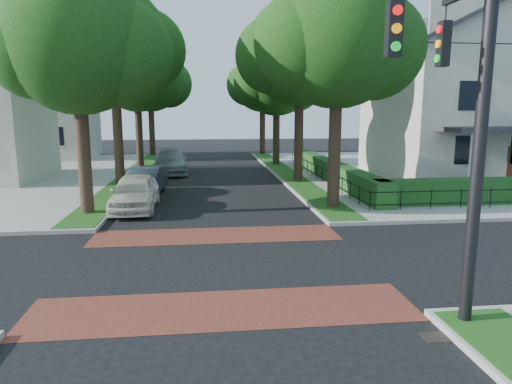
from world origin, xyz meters
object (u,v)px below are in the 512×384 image
parked_car_front (135,192)px  parked_car_middle (145,182)px  traffic_signal (467,103)px  parked_car_rear (171,162)px

parked_car_front → parked_car_middle: size_ratio=1.04×
traffic_signal → parked_car_middle: traffic_signal is taller
traffic_signal → parked_car_front: size_ratio=1.64×
parked_car_rear → parked_car_front: bearing=-97.1°
parked_car_middle → parked_car_rear: 8.87m
traffic_signal → parked_car_rear: traffic_signal is taller
parked_car_front → parked_car_middle: bearing=89.3°
parked_car_middle → parked_car_rear: size_ratio=0.79×
traffic_signal → parked_car_front: 15.53m
traffic_signal → parked_car_middle: (-8.49, 16.03, -3.94)m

